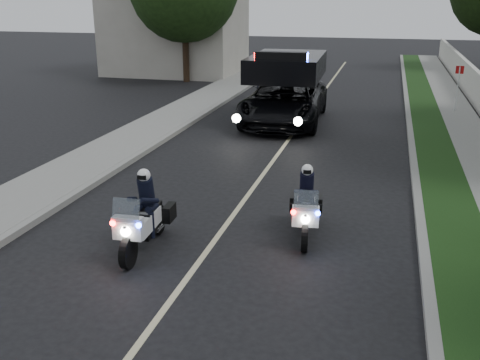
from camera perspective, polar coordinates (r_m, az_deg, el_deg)
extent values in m
plane|color=black|center=(9.18, -7.45, -12.66)|extent=(120.00, 120.00, 0.00)
cube|color=gray|center=(17.84, 17.63, 2.66)|extent=(0.20, 60.00, 0.15)
cube|color=#193814|center=(17.90, 19.86, 2.47)|extent=(1.20, 60.00, 0.16)
cube|color=gray|center=(19.23, -7.55, 4.52)|extent=(0.20, 60.00, 0.15)
cube|color=gray|center=(19.67, -10.52, 4.70)|extent=(2.00, 60.00, 0.16)
cube|color=#A8A396|center=(35.72, -6.80, 16.65)|extent=(8.00, 6.00, 7.00)
cube|color=#BFB78C|center=(18.11, 4.57, 3.50)|extent=(0.12, 50.00, 0.01)
imported|color=black|center=(21.69, 4.65, 6.05)|extent=(3.12, 6.35, 3.04)
imported|color=black|center=(26.74, 2.20, 8.52)|extent=(0.71, 1.79, 0.92)
imported|color=black|center=(26.74, 2.20, 8.52)|extent=(0.59, 0.43, 1.53)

